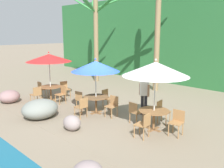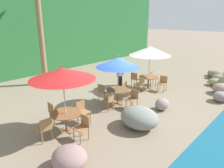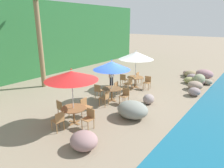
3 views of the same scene
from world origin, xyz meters
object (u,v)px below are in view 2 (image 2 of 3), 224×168
Objects in this scene: waiter_in_white at (120,73)px; palm_tree_second at (39,18)px; chair_red_left at (45,128)px; umbrella_white at (150,51)px; chair_white_left at (140,84)px; chair_blue_inland at (103,91)px; chair_red_right at (83,126)px; dining_table_white at (148,79)px; dining_table_red at (66,116)px; chair_blue_left at (109,100)px; chair_blue_right at (133,98)px; dining_table_blue at (118,92)px; chair_white_right at (163,82)px; chair_white_inland at (135,78)px; chair_blue_seaward at (126,89)px; chair_red_inland at (54,111)px; chair_white_seaward at (153,77)px; umbrella_red at (63,73)px; chair_red_seaward at (82,110)px; umbrella_blue at (118,62)px.

palm_tree_second is at bearing 119.36° from waiter_in_white.
chair_red_left is 7.18m from umbrella_white.
chair_blue_inland is at bearing 163.11° from chair_white_left.
dining_table_white is (6.01, 1.33, 0.10)m from chair_red_right.
chair_white_left is (5.25, 0.45, -0.10)m from dining_table_red.
umbrella_white reaches higher than chair_white_left.
chair_blue_left and chair_blue_right have the same top height.
dining_table_red is 3.20m from dining_table_blue.
chair_white_right is (3.32, -1.48, 0.00)m from chair_blue_inland.
chair_white_inland is (-0.21, 0.83, -1.72)m from umbrella_white.
dining_table_blue is at bearing 4.70° from chair_red_left.
dining_table_white is 1.26× the size of chair_white_left.
chair_red_left is at bearing -120.06° from palm_tree_second.
chair_red_inland is at bearing 174.54° from chair_blue_seaward.
chair_red_right and chair_white_seaward have the same top height.
umbrella_white is 1.92m from chair_white_left.
chair_red_left is 1.00× the size of chair_red_right.
palm_tree_second is at bearing 66.61° from umbrella_red.
chair_white_left is 1.33m from chair_white_right.
chair_white_right is at bearing -2.55° from chair_red_left.
umbrella_red is at bearing -173.30° from chair_blue_seaward.
dining_table_red is 6.12m from dining_table_white.
umbrella_blue is (2.33, 0.19, 1.55)m from chair_red_seaward.
dining_table_red is at bearing -175.48° from umbrella_white.
waiter_in_white reaches higher than dining_table_blue.
umbrella_red reaches higher than chair_white_right.
dining_table_white is 0.65× the size of waiter_in_white.
umbrella_blue is (3.18, 0.30, 1.44)m from dining_table_red.
dining_table_blue is at bearing 168.25° from chair_white_right.
umbrella_red is 0.41× the size of palm_tree_second.
chair_blue_right is 3.01m from dining_table_white.
chair_blue_inland is at bearing 168.13° from umbrella_white.
chair_white_seaward is 1.00× the size of chair_white_right.
chair_red_seaward is 1.11m from chair_red_inland.
umbrella_blue is at bearing 14.05° from chair_blue_left.
chair_white_left is at bearing -177.90° from umbrella_white.
chair_red_left is 0.34× the size of umbrella_white.
chair_blue_seaward is 1.00× the size of chair_blue_inland.
dining_table_red is 6.33m from umbrella_white.
chair_red_seaward is 2.38m from chair_blue_inland.
chair_white_left is at bearing 6.99° from chair_blue_left.
chair_blue_left is at bearing -149.32° from waiter_in_white.
dining_table_red is 0.86m from chair_red_seaward.
chair_blue_seaward is 1.71m from chair_blue_left.
chair_blue_right is (-0.74, -1.02, 0.00)m from chair_blue_seaward.
chair_blue_right reaches higher than dining_table_red.
dining_table_red is 6.04m from chair_white_inland.
chair_blue_left is 3.77m from dining_table_white.
umbrella_blue reaches higher than chair_red_seaward.
umbrella_red is at bearing 95.91° from chair_red_right.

